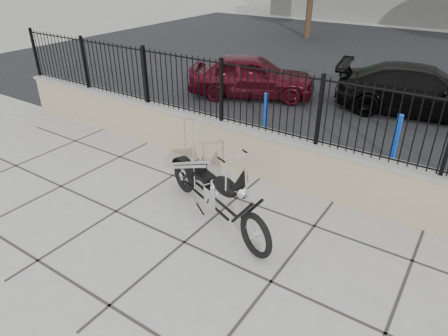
% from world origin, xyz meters
% --- Properties ---
extents(ground_plane, '(90.00, 90.00, 0.00)m').
position_xyz_m(ground_plane, '(0.00, 0.00, 0.00)').
color(ground_plane, '#99968E').
rests_on(ground_plane, ground).
extents(parking_lot, '(30.00, 30.00, 0.00)m').
position_xyz_m(parking_lot, '(0.00, 12.50, 0.00)').
color(parking_lot, black).
rests_on(parking_lot, ground).
extents(retaining_wall, '(14.00, 0.36, 0.96)m').
position_xyz_m(retaining_wall, '(0.00, 2.50, 0.48)').
color(retaining_wall, gray).
rests_on(retaining_wall, ground_plane).
extents(iron_fence, '(14.00, 0.08, 1.20)m').
position_xyz_m(iron_fence, '(0.00, 2.50, 1.56)').
color(iron_fence, black).
rests_on(iron_fence, retaining_wall).
extents(chopper_motorcycle, '(2.66, 1.48, 1.61)m').
position_xyz_m(chopper_motorcycle, '(0.00, 0.80, 0.81)').
color(chopper_motorcycle, black).
rests_on(chopper_motorcycle, ground_plane).
extents(car_red, '(4.06, 2.94, 1.29)m').
position_xyz_m(car_red, '(-2.73, 6.70, 0.64)').
color(car_red, '#3F0913').
rests_on(car_red, parking_lot).
extents(car_black, '(4.73, 2.58, 1.30)m').
position_xyz_m(car_black, '(1.83, 7.90, 0.65)').
color(car_black, black).
rests_on(car_black, parking_lot).
extents(bollard_a, '(0.12, 0.12, 0.88)m').
position_xyz_m(bollard_a, '(-1.21, 4.79, 0.44)').
color(bollard_a, '#0C24C1').
rests_on(bollard_a, ground_plane).
extents(bollard_b, '(0.15, 0.15, 1.03)m').
position_xyz_m(bollard_b, '(1.95, 4.62, 0.52)').
color(bollard_b, blue).
rests_on(bollard_b, ground_plane).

